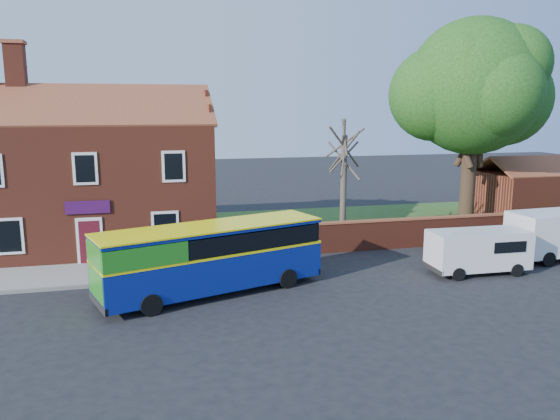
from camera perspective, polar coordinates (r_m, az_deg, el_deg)
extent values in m
plane|color=black|center=(20.71, -1.12, -10.18)|extent=(120.00, 120.00, 0.00)
cube|color=gray|center=(25.86, -19.45, -6.37)|extent=(18.00, 3.50, 0.12)
cube|color=slate|center=(24.20, -19.85, -7.54)|extent=(18.00, 0.15, 0.14)
cube|color=#426B28|center=(36.97, 14.36, -1.13)|extent=(26.00, 12.00, 0.04)
cube|color=maroon|center=(30.80, -18.79, 2.42)|extent=(12.00, 8.00, 6.50)
cube|color=brown|center=(28.54, -19.65, 10.33)|extent=(12.30, 4.08, 2.16)
cube|color=brown|center=(32.52, -18.94, 10.34)|extent=(12.30, 4.08, 2.16)
cube|color=maroon|center=(31.09, -25.91, 13.38)|extent=(0.90, 0.90, 2.20)
cube|color=black|center=(26.66, -19.70, 4.09)|extent=(1.10, 0.06, 1.50)
cube|color=#4C0F19|center=(27.23, -19.24, -3.25)|extent=(0.95, 0.04, 2.10)
cube|color=silver|center=(27.24, -19.24, -3.13)|extent=(1.20, 0.06, 2.30)
cube|color=#380E3F|center=(26.88, -19.46, 0.27)|extent=(2.00, 0.06, 0.60)
cube|color=maroon|center=(31.77, 19.47, -1.97)|extent=(22.00, 0.30, 1.50)
cube|color=brown|center=(31.62, 19.56, -0.55)|extent=(22.00, 0.38, 0.10)
cube|color=maroon|center=(41.68, 25.47, 1.54)|extent=(8.00, 5.00, 3.00)
cube|color=brown|center=(40.48, 26.80, 4.12)|extent=(8.20, 2.56, 1.24)
cube|color=brown|center=(42.41, 24.63, 4.54)|extent=(8.20, 2.56, 1.24)
cube|color=navy|center=(22.12, -7.11, -6.04)|extent=(9.34, 5.00, 1.44)
cube|color=#FFEC0D|center=(21.92, -7.16, -4.23)|extent=(9.37, 5.03, 0.10)
cube|color=black|center=(21.81, -7.18, -3.13)|extent=(9.00, 4.91, 0.72)
cube|color=#24881D|center=(20.79, -14.72, -4.10)|extent=(3.66, 3.16, 0.77)
cube|color=navy|center=(21.70, -7.21, -1.90)|extent=(9.34, 5.00, 0.14)
cube|color=#FFEC0D|center=(21.69, -7.22, -1.70)|extent=(9.39, 5.05, 0.06)
cylinder|color=black|center=(20.38, -13.33, -9.60)|extent=(0.86, 0.52, 0.82)
cylinder|color=black|center=(22.29, -15.10, -7.91)|extent=(0.86, 0.52, 0.82)
cylinder|color=black|center=(22.75, 0.77, -7.15)|extent=(0.86, 0.52, 0.82)
cylinder|color=black|center=(24.47, -1.91, -5.86)|extent=(0.86, 0.52, 0.82)
cube|color=silver|center=(26.09, 20.00, -3.87)|extent=(4.47, 1.88, 1.68)
cube|color=black|center=(27.14, 23.61, -3.00)|extent=(0.12, 1.51, 0.66)
cube|color=black|center=(27.48, 23.76, -5.04)|extent=(0.14, 1.77, 0.21)
cylinder|color=black|center=(24.91, 18.11, -6.38)|extent=(0.59, 0.23, 0.58)
cylinder|color=black|center=(26.28, 16.30, -5.39)|extent=(0.59, 0.23, 0.58)
cylinder|color=black|center=(26.42, 23.46, -5.77)|extent=(0.59, 0.23, 0.58)
cylinder|color=black|center=(27.72, 21.48, -4.88)|extent=(0.59, 0.23, 0.58)
cylinder|color=black|center=(28.64, 26.22, -4.63)|extent=(0.72, 0.26, 0.71)
cylinder|color=black|center=(30.09, 23.61, -3.72)|extent=(0.72, 0.26, 0.71)
cylinder|color=black|center=(36.42, 19.02, 2.63)|extent=(0.92, 0.92, 5.28)
sphere|color=#3B7424|center=(36.13, 19.61, 12.04)|extent=(8.26, 8.26, 8.26)
sphere|color=#3B7424|center=(37.85, 22.27, 10.73)|extent=(5.97, 5.97, 5.97)
sphere|color=#3B7424|center=(35.58, 15.94, 11.53)|extent=(5.74, 5.74, 5.74)
cylinder|color=#4C4238|center=(29.94, 6.64, 2.12)|extent=(0.34, 0.34, 5.90)
cylinder|color=#4C4238|center=(29.70, 6.72, 6.14)|extent=(0.35, 2.88, 2.32)
cylinder|color=#4C4238|center=(29.72, 6.72, 5.73)|extent=(1.50, 2.12, 2.12)
cylinder|color=#4C4238|center=(29.68, 6.73, 6.54)|extent=(2.42, 1.11, 2.35)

